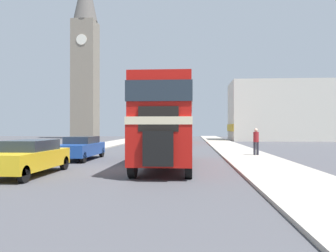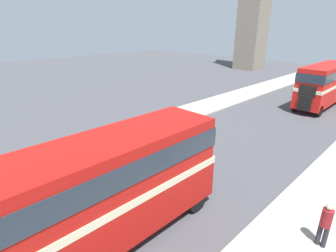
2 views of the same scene
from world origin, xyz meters
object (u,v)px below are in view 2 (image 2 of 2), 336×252
bus_distant (324,82)px  car_parked_mid (93,154)px  pedestrian_walking (325,222)px  double_decker_bus (94,191)px

bus_distant → car_parked_mid: 23.37m
car_parked_mid → pedestrian_walking: bearing=14.3°
bus_distant → car_parked_mid: (-5.06, -22.75, -1.72)m
pedestrian_walking → bus_distant: bearing=107.4°
bus_distant → car_parked_mid: bus_distant is taller
bus_distant → pedestrian_walking: size_ratio=5.10×
car_parked_mid → pedestrian_walking: 11.63m
bus_distant → double_decker_bus: bearing=-88.7°
double_decker_bus → car_parked_mid: size_ratio=2.20×
double_decker_bus → bus_distant: (-0.56, 25.65, 0.00)m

